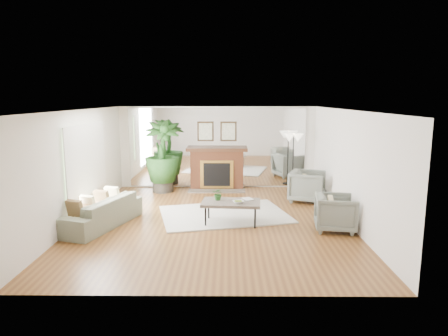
{
  "coord_description": "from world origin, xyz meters",
  "views": [
    {
      "loc": [
        0.32,
        -8.73,
        2.76
      ],
      "look_at": [
        0.24,
        0.6,
        1.12
      ],
      "focal_mm": 32.0,
      "sensor_mm": 36.0,
      "label": 1
    }
  ],
  "objects_px": {
    "armchair_front": "(336,213)",
    "side_table": "(86,209)",
    "potted_ficus": "(162,154)",
    "armchair_back": "(308,186)",
    "fireplace": "(217,168)",
    "coffee_table": "(231,203)",
    "floor_lamp": "(294,142)",
    "sofa": "(100,212)"
  },
  "relations": [
    {
      "from": "armchair_back",
      "to": "potted_ficus",
      "type": "bearing_deg",
      "value": 95.33
    },
    {
      "from": "coffee_table",
      "to": "potted_ficus",
      "type": "distance_m",
      "value": 3.73
    },
    {
      "from": "armchair_back",
      "to": "armchair_front",
      "type": "distance_m",
      "value": 2.37
    },
    {
      "from": "armchair_back",
      "to": "floor_lamp",
      "type": "bearing_deg",
      "value": 30.84
    },
    {
      "from": "armchair_front",
      "to": "potted_ficus",
      "type": "relative_size",
      "value": 0.4
    },
    {
      "from": "sofa",
      "to": "armchair_back",
      "type": "xyz_separation_m",
      "value": [
        4.93,
        2.13,
        0.1
      ]
    },
    {
      "from": "fireplace",
      "to": "armchair_front",
      "type": "relative_size",
      "value": 2.46
    },
    {
      "from": "sofa",
      "to": "side_table",
      "type": "distance_m",
      "value": 0.39
    },
    {
      "from": "coffee_table",
      "to": "side_table",
      "type": "relative_size",
      "value": 2.37
    },
    {
      "from": "side_table",
      "to": "coffee_table",
      "type": "bearing_deg",
      "value": 8.69
    },
    {
      "from": "armchair_back",
      "to": "potted_ficus",
      "type": "xyz_separation_m",
      "value": [
        -4.08,
        1.11,
        0.71
      ]
    },
    {
      "from": "sofa",
      "to": "armchair_front",
      "type": "bearing_deg",
      "value": 105.51
    },
    {
      "from": "sofa",
      "to": "potted_ficus",
      "type": "bearing_deg",
      "value": -176.47
    },
    {
      "from": "armchair_front",
      "to": "potted_ficus",
      "type": "height_order",
      "value": "potted_ficus"
    },
    {
      "from": "fireplace",
      "to": "sofa",
      "type": "distance_m",
      "value": 4.4
    },
    {
      "from": "sofa",
      "to": "side_table",
      "type": "relative_size",
      "value": 3.83
    },
    {
      "from": "floor_lamp",
      "to": "side_table",
      "type": "bearing_deg",
      "value": -143.56
    },
    {
      "from": "potted_ficus",
      "to": "armchair_back",
      "type": "bearing_deg",
      "value": -15.22
    },
    {
      "from": "armchair_front",
      "to": "floor_lamp",
      "type": "xyz_separation_m",
      "value": [
        -0.34,
        3.57,
        1.09
      ]
    },
    {
      "from": "sofa",
      "to": "fireplace",
      "type": "bearing_deg",
      "value": 164.29
    },
    {
      "from": "coffee_table",
      "to": "sofa",
      "type": "bearing_deg",
      "value": -176.62
    },
    {
      "from": "coffee_table",
      "to": "armchair_back",
      "type": "relative_size",
      "value": 1.45
    },
    {
      "from": "coffee_table",
      "to": "armchair_back",
      "type": "xyz_separation_m",
      "value": [
        2.08,
        1.96,
        -0.05
      ]
    },
    {
      "from": "sofa",
      "to": "armchair_back",
      "type": "bearing_deg",
      "value": 131.62
    },
    {
      "from": "armchair_front",
      "to": "side_table",
      "type": "distance_m",
      "value": 5.25
    },
    {
      "from": "potted_ficus",
      "to": "side_table",
      "type": "bearing_deg",
      "value": -106.52
    },
    {
      "from": "side_table",
      "to": "floor_lamp",
      "type": "bearing_deg",
      "value": 36.44
    },
    {
      "from": "side_table",
      "to": "sofa",
      "type": "bearing_deg",
      "value": 56.13
    },
    {
      "from": "armchair_back",
      "to": "side_table",
      "type": "bearing_deg",
      "value": 135.91
    },
    {
      "from": "potted_ficus",
      "to": "sofa",
      "type": "bearing_deg",
      "value": -104.69
    },
    {
      "from": "coffee_table",
      "to": "potted_ficus",
      "type": "height_order",
      "value": "potted_ficus"
    },
    {
      "from": "fireplace",
      "to": "floor_lamp",
      "type": "distance_m",
      "value": 2.42
    },
    {
      "from": "fireplace",
      "to": "potted_ficus",
      "type": "relative_size",
      "value": 0.97
    },
    {
      "from": "sofa",
      "to": "side_table",
      "type": "bearing_deg",
      "value": -15.65
    },
    {
      "from": "fireplace",
      "to": "coffee_table",
      "type": "distance_m",
      "value": 3.5
    },
    {
      "from": "armchair_front",
      "to": "potted_ficus",
      "type": "distance_m",
      "value": 5.51
    },
    {
      "from": "coffee_table",
      "to": "potted_ficus",
      "type": "bearing_deg",
      "value": 123.07
    },
    {
      "from": "sofa",
      "to": "floor_lamp",
      "type": "distance_m",
      "value": 5.88
    },
    {
      "from": "fireplace",
      "to": "armchair_front",
      "type": "xyz_separation_m",
      "value": [
        2.6,
        -3.88,
        -0.28
      ]
    },
    {
      "from": "armchair_back",
      "to": "floor_lamp",
      "type": "distance_m",
      "value": 1.61
    },
    {
      "from": "fireplace",
      "to": "armchair_front",
      "type": "distance_m",
      "value": 4.68
    },
    {
      "from": "armchair_front",
      "to": "side_table",
      "type": "bearing_deg",
      "value": 98.97
    }
  ]
}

